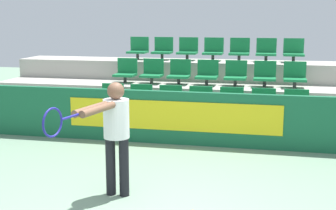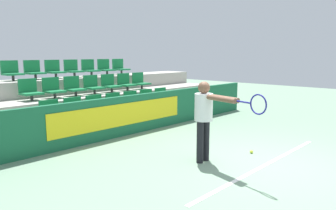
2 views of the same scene
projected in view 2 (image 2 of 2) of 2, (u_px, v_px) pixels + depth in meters
name	position (u px, v px, depth m)	size (l,w,h in m)	color
ground_plane	(268.00, 166.00, 5.95)	(30.00, 30.00, 0.00)	gray
court_baseline	(265.00, 165.00, 5.99)	(4.48, 0.08, 0.01)	white
barrier_wall	(133.00, 114.00, 8.34)	(9.82, 0.14, 0.99)	#19603D
bleacher_tier_front	(119.00, 121.00, 8.80)	(9.42, 1.04, 0.44)	#ADA89E
bleacher_tier_middle	(96.00, 109.00, 9.47)	(9.42, 1.04, 0.87)	#ADA89E
bleacher_tier_back	(76.00, 98.00, 10.13)	(9.42, 1.04, 1.31)	#ADA89E
stadium_chair_0	(52.00, 113.00, 7.48)	(0.46, 0.43, 0.54)	#333333
stadium_chair_1	(75.00, 110.00, 7.92)	(0.46, 0.43, 0.54)	#333333
stadium_chair_2	(97.00, 107.00, 8.37)	(0.46, 0.43, 0.54)	#333333
stadium_chair_3	(116.00, 104.00, 8.81)	(0.46, 0.43, 0.54)	#333333
stadium_chair_4	(133.00, 102.00, 9.26)	(0.46, 0.43, 0.54)	#333333
stadium_chair_5	(149.00, 100.00, 9.70)	(0.46, 0.43, 0.54)	#333333
stadium_chair_6	(163.00, 97.00, 10.15)	(0.46, 0.43, 0.54)	#333333
stadium_chair_7	(30.00, 91.00, 8.11)	(0.46, 0.43, 0.54)	#333333
stadium_chair_8	(53.00, 89.00, 8.56)	(0.46, 0.43, 0.54)	#333333
stadium_chair_9	(74.00, 87.00, 9.00)	(0.46, 0.43, 0.54)	#333333
stadium_chair_10	(93.00, 86.00, 9.45)	(0.46, 0.43, 0.54)	#333333
stadium_chair_11	(110.00, 84.00, 9.89)	(0.46, 0.43, 0.54)	#333333
stadium_chair_12	(126.00, 83.00, 10.33)	(0.46, 0.43, 0.54)	#333333
stadium_chair_13	(140.00, 82.00, 10.78)	(0.46, 0.43, 0.54)	#333333
stadium_chair_14	(12.00, 72.00, 8.74)	(0.46, 0.43, 0.54)	#333333
stadium_chair_15	(34.00, 71.00, 9.19)	(0.46, 0.43, 0.54)	#333333
stadium_chair_16	(54.00, 70.00, 9.63)	(0.46, 0.43, 0.54)	#333333
stadium_chair_17	(73.00, 69.00, 10.08)	(0.46, 0.43, 0.54)	#333333
stadium_chair_18	(90.00, 69.00, 10.52)	(0.46, 0.43, 0.54)	#333333
stadium_chair_19	(106.00, 68.00, 10.97)	(0.46, 0.43, 0.54)	#333333
stadium_chair_20	(120.00, 67.00, 11.41)	(0.46, 0.43, 0.54)	#333333
tennis_player	(206.00, 113.00, 6.00)	(0.50, 1.57, 1.52)	black
tennis_ball	(251.00, 152.00, 6.71)	(0.07, 0.07, 0.07)	#CCDB33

